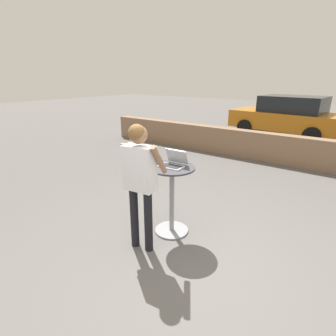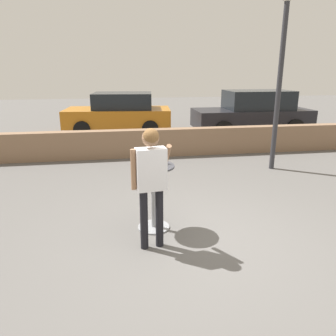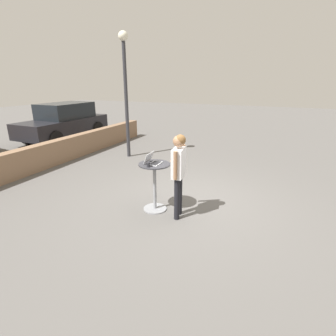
% 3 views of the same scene
% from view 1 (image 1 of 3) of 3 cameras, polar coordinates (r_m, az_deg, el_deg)
% --- Properties ---
extents(ground_plane, '(50.00, 50.00, 0.00)m').
position_cam_1_polar(ground_plane, '(3.47, 3.00, -20.72)').
color(ground_plane, '#5B5956').
extents(pavement_kerb, '(12.13, 0.35, 0.78)m').
position_cam_1_polar(pavement_kerb, '(7.67, 24.38, 3.63)').
color(pavement_kerb, '#84664C').
rests_on(pavement_kerb, ground_plane).
extents(cafe_table, '(0.65, 0.65, 1.04)m').
position_cam_1_polar(cafe_table, '(3.82, 0.84, -5.64)').
color(cafe_table, gray).
rests_on(cafe_table, ground_plane).
extents(laptop, '(0.35, 0.31, 0.23)m').
position_cam_1_polar(laptop, '(3.68, 1.18, 1.22)').
color(laptop, '#B7BABF').
rests_on(laptop, cafe_table).
extents(coffee_mug, '(0.10, 0.07, 0.09)m').
position_cam_1_polar(coffee_mug, '(3.79, -1.91, 1.65)').
color(coffee_mug, '#232328').
rests_on(coffee_mug, cafe_table).
extents(standing_person, '(0.55, 0.41, 1.71)m').
position_cam_1_polar(standing_person, '(3.28, -6.21, -1.11)').
color(standing_person, black).
rests_on(standing_person, ground_plane).
extents(parked_car_near_street, '(4.20, 2.32, 1.55)m').
position_cam_1_polar(parked_car_near_street, '(11.49, 24.58, 10.27)').
color(parked_car_near_street, '#B76B19').
rests_on(parked_car_near_street, ground_plane).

